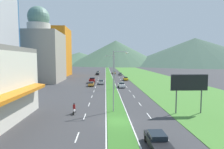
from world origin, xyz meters
The scene contains 45 objects.
ground_plane centered at (0.00, 0.00, 0.00)m, with size 600.00×600.00×0.00m, color #38383A.
grass_median centered at (0.00, 60.00, 0.03)m, with size 3.20×240.00×0.06m, color #387028.
grass_verge_right centered at (20.60, 60.00, 0.03)m, with size 24.00×240.00×0.06m, color #477F33.
lane_dash_left_2 centered at (-5.10, -4.97, 0.01)m, with size 0.16×2.80×0.01m, color silver.
lane_dash_left_3 centered at (-5.10, 2.55, 0.01)m, with size 0.16×2.80×0.01m, color silver.
lane_dash_left_4 centered at (-5.10, 10.06, 0.01)m, with size 0.16×2.80×0.01m, color silver.
lane_dash_left_5 centered at (-5.10, 17.58, 0.01)m, with size 0.16×2.80×0.01m, color silver.
lane_dash_left_6 centered at (-5.10, 25.10, 0.01)m, with size 0.16×2.80×0.01m, color silver.
lane_dash_left_7 centered at (-5.10, 32.61, 0.01)m, with size 0.16×2.80×0.01m, color silver.
lane_dash_left_8 centered at (-5.10, 40.13, 0.01)m, with size 0.16×2.80×0.01m, color silver.
lane_dash_left_9 centered at (-5.10, 47.64, 0.01)m, with size 0.16×2.80×0.01m, color silver.
lane_dash_left_10 centered at (-5.10, 55.16, 0.01)m, with size 0.16×2.80×0.01m, color silver.
lane_dash_left_11 centered at (-5.10, 62.67, 0.01)m, with size 0.16×2.80×0.01m, color silver.
lane_dash_right_2 centered at (5.10, -4.97, 0.01)m, with size 0.16×2.80×0.01m, color silver.
lane_dash_right_3 centered at (5.10, 2.55, 0.01)m, with size 0.16×2.80×0.01m, color silver.
lane_dash_right_4 centered at (5.10, 10.06, 0.01)m, with size 0.16×2.80×0.01m, color silver.
lane_dash_right_5 centered at (5.10, 17.58, 0.01)m, with size 0.16×2.80×0.01m, color silver.
lane_dash_right_6 centered at (5.10, 25.10, 0.01)m, with size 0.16×2.80×0.01m, color silver.
lane_dash_right_7 centered at (5.10, 32.61, 0.01)m, with size 0.16×2.80×0.01m, color silver.
lane_dash_right_8 centered at (5.10, 40.13, 0.01)m, with size 0.16×2.80×0.01m, color silver.
lane_dash_right_9 centered at (5.10, 47.64, 0.01)m, with size 0.16×2.80×0.01m, color silver.
lane_dash_right_10 centered at (5.10, 55.16, 0.01)m, with size 0.16×2.80×0.01m, color silver.
lane_dash_right_11 centered at (5.10, 62.67, 0.01)m, with size 0.16×2.80×0.01m, color silver.
edge_line_median_left centered at (-1.75, 60.00, 0.01)m, with size 0.16×240.00×0.01m, color silver.
edge_line_median_right centered at (1.75, 60.00, 0.01)m, with size 0.16×240.00×0.01m, color silver.
domed_building centered at (-28.42, 48.63, 11.83)m, with size 17.29×17.29×30.08m.
midrise_colored centered at (-31.16, 76.29, 13.14)m, with size 17.60×17.60×26.29m, color orange.
hill_far_left centered at (-47.79, 291.76, 10.98)m, with size 145.21×145.21×21.95m, color #47664C.
hill_far_center centered at (14.75, 260.68, 19.76)m, with size 151.61×151.61×39.53m, color #47664C.
hill_far_right centered at (134.12, 242.89, 20.94)m, with size 218.67×218.67×41.87m, color #3D5647.
street_lamp_near centered at (-0.21, 5.12, 5.88)m, with size 2.65×0.44×10.40m.
street_lamp_mid centered at (0.64, 27.94, 5.86)m, with size 2.89×0.37×10.30m.
billboard_roadside centered at (11.94, 3.48, 4.92)m, with size 6.20×0.28×6.52m.
car_0 centered at (6.89, 51.02, 0.78)m, with size 1.86×4.16×1.53m.
car_1 centered at (6.78, 77.95, 0.72)m, with size 1.85×4.36×1.39m.
car_2 centered at (-6.63, 35.20, 0.74)m, with size 1.90×4.45×1.44m.
car_3 centered at (3.65, 92.46, 0.79)m, with size 1.91×4.50×1.56m.
car_4 centered at (3.42, -7.77, 0.78)m, with size 1.99×4.42×1.51m.
car_5 centered at (-3.33, 39.84, 0.77)m, with size 1.86×4.67×1.49m.
car_6 centered at (-6.56, 79.59, 0.76)m, with size 1.93×4.54×1.47m.
car_7 centered at (3.59, 86.35, 0.80)m, with size 1.89×4.41×1.57m.
car_8 centered at (-6.64, 92.78, 0.74)m, with size 2.04×4.05×1.44m.
car_9 centered at (3.37, 31.85, 0.80)m, with size 2.00×4.51×1.56m.
pickup_truck_0 centered at (-6.95, 43.47, 0.98)m, with size 2.18×5.40×2.00m.
motorcycle_rider centered at (-6.98, 4.04, 0.75)m, with size 0.36×2.00×1.80m.
Camera 1 is at (-1.81, -24.91, 8.89)m, focal length 28.54 mm.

